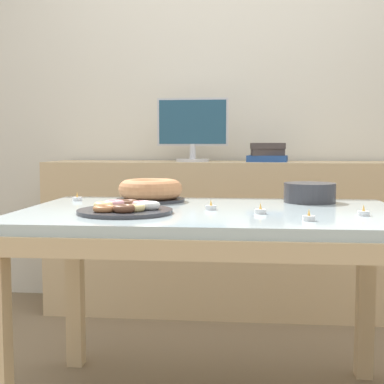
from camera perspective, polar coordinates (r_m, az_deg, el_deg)
The scene contains 13 objects.
wall_back at distance 3.51m, azimuth 3.73°, elevation 9.81°, with size 8.00×0.10×2.60m, color silver.
dining_table at distance 1.97m, azimuth 2.04°, elevation -4.84°, with size 1.41×0.89×0.77m.
sideboard at distance 3.24m, azimuth 3.46°, elevation -4.79°, with size 2.12×0.44×0.91m.
computer_monitor at distance 3.21m, azimuth 0.07°, elevation 6.65°, with size 0.42×0.20×0.38m.
book_stack at distance 3.20m, azimuth 8.05°, elevation 4.15°, with size 0.25×0.20×0.11m.
cake_chocolate_round at distance 2.24m, azimuth -4.44°, elevation 0.15°, with size 0.29×0.29×0.09m.
pastry_platter at distance 1.86m, azimuth -7.13°, elevation -1.81°, with size 0.33×0.33×0.04m.
plate_stack at distance 2.24m, azimuth 12.44°, elevation -0.07°, with size 0.21×0.21×0.08m.
tealight_near_front at distance 1.87m, azimuth 17.83°, elevation -2.11°, with size 0.04×0.04×0.04m.
tealight_near_cakes at distance 1.85m, azimuth 7.31°, elevation -2.00°, with size 0.04×0.04×0.04m.
tealight_left_edge at distance 1.94m, azimuth 1.91°, elevation -1.62°, with size 0.04×0.04×0.04m.
tealight_right_edge at distance 1.70m, azimuth 12.36°, elevation -2.68°, with size 0.04×0.04×0.04m.
tealight_centre at distance 2.30m, azimuth -12.15°, elevation -0.67°, with size 0.04×0.04×0.04m.
Camera 1 is at (0.12, -1.93, 1.01)m, focal length 50.00 mm.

